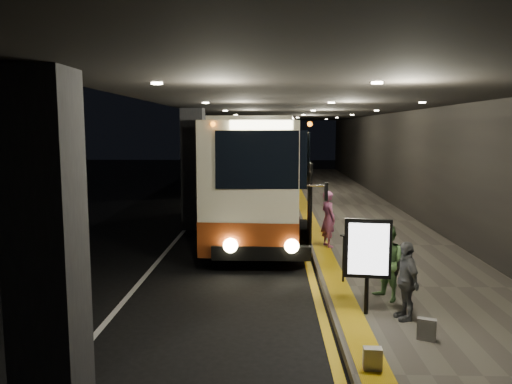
{
  "coord_description": "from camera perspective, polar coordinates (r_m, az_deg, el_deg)",
  "views": [
    {
      "loc": [
        1.33,
        -14.07,
        3.66
      ],
      "look_at": [
        0.87,
        1.37,
        1.7
      ],
      "focal_mm": 35.0,
      "sensor_mm": 36.0,
      "label": 1
    }
  ],
  "objects": [
    {
      "name": "passenger_waiting_green",
      "position": [
        10.64,
        14.77,
        -7.87
      ],
      "size": [
        0.77,
        0.89,
        1.56
      ],
      "primitive_type": "imported",
      "rotation": [
        0.0,
        0.0,
        -1.07
      ],
      "color": "#537E46",
      "rests_on": "sidewalk"
    },
    {
      "name": "ground",
      "position": [
        14.6,
        -3.59,
        -7.3
      ],
      "size": [
        90.0,
        90.0,
        0.0
      ],
      "primitive_type": "plane",
      "color": "black"
    },
    {
      "name": "coach_third",
      "position": [
        43.19,
        1.25,
        4.9
      ],
      "size": [
        2.94,
        12.74,
        3.99
      ],
      "rotation": [
        0.0,
        0.0,
        0.02
      ],
      "color": "beige",
      "rests_on": "ground"
    },
    {
      "name": "info_sign",
      "position": [
        9.65,
        12.66,
        -6.53
      ],
      "size": [
        0.88,
        0.23,
        1.84
      ],
      "rotation": [
        0.0,
        0.0,
        -0.14
      ],
      "color": "black",
      "rests_on": "sidewalk"
    },
    {
      "name": "passenger_waiting_grey",
      "position": [
        9.72,
        16.75,
        -9.66
      ],
      "size": [
        0.6,
        0.93,
        1.47
      ],
      "primitive_type": "imported",
      "rotation": [
        0.0,
        0.0,
        -1.38
      ],
      "color": "#4B4C50",
      "rests_on": "sidewalk"
    },
    {
      "name": "kerb_stripe_yellow",
      "position": [
        19.45,
        4.7,
        -3.63
      ],
      "size": [
        0.18,
        50.0,
        0.01
      ],
      "primitive_type": "cube",
      "color": "gold",
      "rests_on": "ground"
    },
    {
      "name": "terminal_wall",
      "position": [
        19.91,
        18.34,
        4.96
      ],
      "size": [
        0.1,
        50.0,
        6.0
      ],
      "primitive_type": "cube",
      "color": "black",
      "rests_on": "ground"
    },
    {
      "name": "coach_main",
      "position": [
        18.38,
        0.97,
        1.61
      ],
      "size": [
        3.24,
        12.54,
        3.88
      ],
      "rotation": [
        0.0,
        0.0,
        -0.06
      ],
      "color": "beige",
      "rests_on": "ground"
    },
    {
      "name": "canopy",
      "position": [
        19.13,
        5.3,
        10.02
      ],
      "size": [
        9.0,
        50.0,
        0.4
      ],
      "primitive_type": "cube",
      "color": "black",
      "rests_on": "support_columns"
    },
    {
      "name": "coach_second",
      "position": [
        34.0,
        1.16,
        4.25
      ],
      "size": [
        2.7,
        12.6,
        3.96
      ],
      "rotation": [
        0.0,
        0.0,
        0.01
      ],
      "color": "beige",
      "rests_on": "ground"
    },
    {
      "name": "support_columns",
      "position": [
        18.35,
        -7.17,
        2.61
      ],
      "size": [
        0.8,
        24.8,
        4.4
      ],
      "color": "black",
      "rests_on": "ground"
    },
    {
      "name": "stanchion_post",
      "position": [
        11.7,
        9.97,
        -7.54
      ],
      "size": [
        0.05,
        0.05,
        1.1
      ],
      "primitive_type": "cylinder",
      "color": "black",
      "rests_on": "sidewalk"
    },
    {
      "name": "bag_polka",
      "position": [
        9.08,
        18.92,
        -14.64
      ],
      "size": [
        0.33,
        0.23,
        0.37
      ],
      "primitive_type": "cube",
      "rotation": [
        0.0,
        0.0,
        -0.36
      ],
      "color": "black",
      "rests_on": "sidewalk"
    },
    {
      "name": "tactile_strip",
      "position": [
        19.45,
        6.18,
        -3.19
      ],
      "size": [
        0.5,
        50.0,
        0.01
      ],
      "primitive_type": "cube",
      "color": "gold",
      "rests_on": "sidewalk"
    },
    {
      "name": "passenger_boarding",
      "position": [
        15.05,
        8.25,
        -3.06
      ],
      "size": [
        0.61,
        0.72,
        1.68
      ],
      "primitive_type": "imported",
      "rotation": [
        0.0,
        0.0,
        1.96
      ],
      "color": "#BB578F",
      "rests_on": "sidewalk"
    },
    {
      "name": "sidewalk",
      "position": [
        19.7,
        11.7,
        -3.41
      ],
      "size": [
        4.5,
        50.0,
        0.15
      ],
      "primitive_type": "cube",
      "color": "#514C44",
      "rests_on": "ground"
    },
    {
      "name": "lane_line_white",
      "position": [
        19.67,
        -7.48,
        -3.54
      ],
      "size": [
        0.12,
        50.0,
        0.01
      ],
      "primitive_type": "cube",
      "color": "silver",
      "rests_on": "ground"
    },
    {
      "name": "bag_plain",
      "position": [
        7.87,
        13.17,
        -18.08
      ],
      "size": [
        0.28,
        0.17,
        0.34
      ],
      "primitive_type": "cube",
      "rotation": [
        0.0,
        0.0,
        -0.05
      ],
      "color": "silver",
      "rests_on": "sidewalk"
    }
  ]
}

